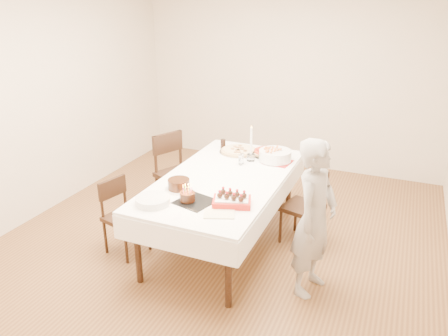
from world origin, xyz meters
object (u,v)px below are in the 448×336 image
at_px(chair_left_savory, 179,175).
at_px(taper_candle, 251,143).
at_px(pasta_bowl, 275,155).
at_px(layer_cake, 179,185).
at_px(pizza_pepperoni, 269,152).
at_px(cola_glass, 223,144).
at_px(strawberry_box, 232,201).
at_px(person, 315,219).
at_px(dining_table, 224,210).
at_px(chair_left_dessert, 126,218).
at_px(pizza_white, 239,151).
at_px(birthday_cake, 187,193).
at_px(chair_right_savory, 303,208).

distance_m(chair_left_savory, taper_candle, 0.98).
xyz_separation_m(pasta_bowl, layer_cake, (-0.61, -1.08, -0.01)).
bearing_deg(pizza_pepperoni, cola_glass, -177.79).
relative_size(pizza_pepperoni, cola_glass, 3.77).
bearing_deg(cola_glass, strawberry_box, -63.88).
bearing_deg(layer_cake, person, 1.03).
relative_size(pizza_pepperoni, pasta_bowl, 1.19).
bearing_deg(pizza_pepperoni, dining_table, -104.67).
height_order(pasta_bowl, layer_cake, pasta_bowl).
bearing_deg(layer_cake, dining_table, 58.79).
xyz_separation_m(chair_left_dessert, pizza_pepperoni, (1.05, 1.37, 0.39)).
relative_size(chair_left_dessert, pizza_white, 1.71).
bearing_deg(pizza_pepperoni, layer_cake, -110.97).
bearing_deg(birthday_cake, strawberry_box, 13.96).
height_order(chair_left_savory, taper_candle, taper_candle).
distance_m(pizza_white, pizza_pepperoni, 0.35).
relative_size(chair_left_savory, chair_left_dessert, 1.24).
bearing_deg(dining_table, taper_candle, 80.57).
xyz_separation_m(pizza_white, taper_candle, (0.22, -0.20, 0.18)).
distance_m(taper_candle, layer_cake, 1.06).
xyz_separation_m(pizza_pepperoni, layer_cake, (-0.49, -1.27, 0.03)).
bearing_deg(birthday_cake, pizza_pepperoni, 78.63).
height_order(chair_right_savory, cola_glass, cola_glass).
distance_m(chair_left_dessert, pizza_white, 1.52).
distance_m(pasta_bowl, cola_glass, 0.71).
distance_m(chair_left_dessert, birthday_cake, 0.88).
bearing_deg(dining_table, pizza_pepperoni, 75.33).
bearing_deg(cola_glass, taper_candle, -30.09).
bearing_deg(dining_table, chair_right_savory, 24.04).
height_order(person, strawberry_box, person).
relative_size(pizza_pepperoni, taper_candle, 1.04).
relative_size(chair_left_savory, pizza_white, 2.12).
relative_size(chair_left_dessert, pasta_bowl, 2.17).
distance_m(chair_right_savory, taper_candle, 0.88).
bearing_deg(strawberry_box, pasta_bowl, 88.42).
bearing_deg(dining_table, strawberry_box, -60.64).
bearing_deg(chair_left_savory, person, 178.66).
distance_m(chair_right_savory, person, 0.86).
relative_size(chair_right_savory, pizza_pepperoni, 1.89).
bearing_deg(chair_left_savory, pasta_bowl, -145.13).
bearing_deg(layer_cake, birthday_cake, -45.31).
relative_size(chair_left_dessert, taper_candle, 1.91).
height_order(chair_left_dessert, birthday_cake, birthday_cake).
distance_m(pizza_white, cola_glass, 0.23).
distance_m(pizza_white, strawberry_box, 1.35).
bearing_deg(taper_candle, chair_left_savory, -172.99).
relative_size(chair_left_savory, pizza_pepperoni, 2.27).
relative_size(dining_table, layer_cake, 8.19).
bearing_deg(taper_candle, pasta_bowl, 21.08).
bearing_deg(birthday_cake, cola_glass, 100.74).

